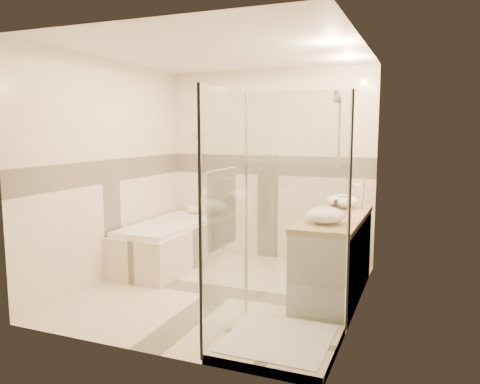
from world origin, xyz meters
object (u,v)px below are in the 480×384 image
at_px(vessel_sink_near, 342,201).
at_px(shower_enclosure, 268,282).
at_px(vanity, 334,256).
at_px(bathtub, 170,242).
at_px(vessel_sink_far, 325,215).
at_px(amenity_bottle_b, 336,206).
at_px(amenity_bottle_a, 334,208).

bearing_deg(vessel_sink_near, shower_enclosure, -98.53).
bearing_deg(vanity, bathtub, 170.75).
bearing_deg(vessel_sink_near, vessel_sink_far, -90.00).
xyz_separation_m(shower_enclosure, vessel_sink_near, (0.27, 1.82, 0.42)).
distance_m(shower_enclosure, vessel_sink_near, 1.89).
height_order(bathtub, shower_enclosure, shower_enclosure).
xyz_separation_m(shower_enclosure, vessel_sink_far, (0.27, 0.86, 0.42)).
relative_size(shower_enclosure, vessel_sink_far, 5.34).
bearing_deg(shower_enclosure, vessel_sink_far, 72.39).
bearing_deg(bathtub, amenity_bottle_b, -5.30).
relative_size(vanity, vessel_sink_far, 4.24).
bearing_deg(amenity_bottle_a, amenity_bottle_b, 90.00).
bearing_deg(bathtub, vanity, -9.25).
xyz_separation_m(bathtub, shower_enclosure, (1.86, -1.62, 0.20)).
bearing_deg(vanity, shower_enclosure, -102.97).
bearing_deg(amenity_bottle_b, bathtub, 174.70).
bearing_deg(amenity_bottle_b, vessel_sink_near, 90.00).
distance_m(bathtub, vessel_sink_far, 2.35).
relative_size(vanity, shower_enclosure, 0.79).
xyz_separation_m(vessel_sink_near, vessel_sink_far, (0.00, -0.96, 0.00)).
bearing_deg(amenity_bottle_b, shower_enclosure, -100.85).
xyz_separation_m(vessel_sink_near, amenity_bottle_a, (0.00, -0.48, -0.00)).
height_order(vessel_sink_far, amenity_bottle_a, vessel_sink_far).
xyz_separation_m(vanity, shower_enclosure, (-0.29, -1.27, 0.08)).
bearing_deg(vanity, vessel_sink_near, 92.09).
bearing_deg(amenity_bottle_a, vessel_sink_near, 90.00).
relative_size(vanity, amenity_bottle_b, 11.01).
xyz_separation_m(bathtub, vessel_sink_near, (2.13, 0.20, 0.62)).
bearing_deg(vanity, amenity_bottle_a, 106.71).
bearing_deg(vessel_sink_near, amenity_bottle_a, -90.00).
distance_m(bathtub, shower_enclosure, 2.47).
bearing_deg(vessel_sink_near, amenity_bottle_b, -90.00).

